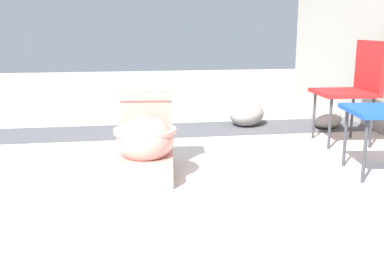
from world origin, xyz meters
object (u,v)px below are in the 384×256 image
folding_chair_left (356,81)px  boulder_near (326,118)px  toilet (146,142)px  boulder_far (247,114)px

folding_chair_left → boulder_near: size_ratio=2.48×
folding_chair_left → boulder_near: 0.68m
toilet → boulder_far: size_ratio=1.57×
folding_chair_left → boulder_far: 1.10m
toilet → boulder_far: (-1.32, 1.04, -0.10)m
folding_chair_left → boulder_near: (-0.54, 0.02, -0.41)m
boulder_far → boulder_near: bearing=73.1°
folding_chair_left → boulder_near: bearing=-89.5°
toilet → folding_chair_left: 1.85m
toilet → boulder_near: bearing=127.8°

